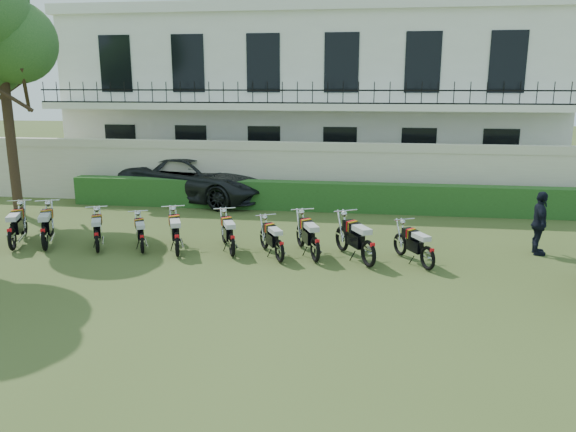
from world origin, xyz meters
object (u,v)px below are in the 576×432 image
motorcycle_3 (142,238)px  officer_5 (540,223)px  motorcycle_8 (369,247)px  motorcycle_9 (428,252)px  tree_west_near (0,33)px  suv (197,179)px  motorcycle_4 (177,239)px  motorcycle_1 (44,233)px  motorcycle_5 (232,239)px  motorcycle_7 (315,243)px  motorcycle_6 (280,246)px  motorcycle_2 (97,236)px  motorcycle_0 (11,233)px

motorcycle_3 → officer_5: size_ratio=0.93×
motorcycle_8 → motorcycle_9: size_ratio=1.14×
tree_west_near → motorcycle_8: 13.43m
tree_west_near → suv: tree_west_near is taller
suv → motorcycle_9: bearing=-115.5°
motorcycle_4 → motorcycle_9: bearing=-24.0°
motorcycle_1 → motorcycle_3: size_ratio=1.23×
motorcycle_5 → suv: size_ratio=0.30×
motorcycle_1 → motorcycle_7: motorcycle_1 is taller
motorcycle_4 → motorcycle_6: bearing=-24.2°
motorcycle_3 → suv: suv is taller
motorcycle_2 → officer_5: bearing=-17.1°
motorcycle_5 → motorcycle_8: 3.47m
motorcycle_7 → tree_west_near: bearing=138.2°
motorcycle_9 → suv: 10.62m
motorcycle_2 → motorcycle_4: motorcycle_4 is taller
motorcycle_0 → motorcycle_5: 5.89m
motorcycle_3 → motorcycle_9: size_ratio=0.94×
motorcycle_7 → suv: 8.63m
motorcycle_5 → motorcycle_9: 4.86m
motorcycle_7 → suv: (-5.15, 6.92, 0.32)m
motorcycle_8 → officer_5: bearing=-6.9°
motorcycle_6 → motorcycle_9: motorcycle_9 is taller
motorcycle_0 → motorcycle_7: bearing=-20.3°
motorcycle_0 → motorcycle_7: motorcycle_0 is taller
motorcycle_3 → motorcycle_8: 5.85m
motorcycle_1 → motorcycle_3: motorcycle_1 is taller
tree_west_near → motorcycle_2: 8.05m
motorcycle_7 → motorcycle_4: bearing=158.8°
motorcycle_4 → motorcycle_8: size_ratio=0.99×
motorcycle_3 → suv: bearing=68.7°
motorcycle_5 → motorcycle_6: (1.28, -0.28, -0.03)m
motorcycle_6 → motorcycle_8: 2.18m
tree_west_near → motorcycle_6: bearing=-21.9°
motorcycle_3 → motorcycle_7: bearing=-27.4°
motorcycle_8 → motorcycle_6: bearing=149.0°
motorcycle_0 → motorcycle_9: (10.73, -0.02, -0.06)m
motorcycle_1 → motorcycle_5: bearing=-22.1°
motorcycle_4 → motorcycle_7: 3.54m
tree_west_near → motorcycle_5: size_ratio=4.43×
motorcycle_1 → motorcycle_3: 2.64m
motorcycle_1 → motorcycle_8: bearing=-25.5°
motorcycle_9 → officer_5: (2.96, 1.78, 0.37)m
motorcycle_4 → motorcycle_9: motorcycle_4 is taller
tree_west_near → motorcycle_4: 9.47m
motorcycle_0 → motorcycle_2: (2.31, 0.16, -0.05)m
motorcycle_1 → officer_5: (12.83, 1.64, 0.31)m
motorcycle_9 → officer_5: officer_5 is taller
motorcycle_4 → officer_5: (9.20, 1.62, 0.33)m
motorcycle_2 → motorcycle_8: bearing=-26.6°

